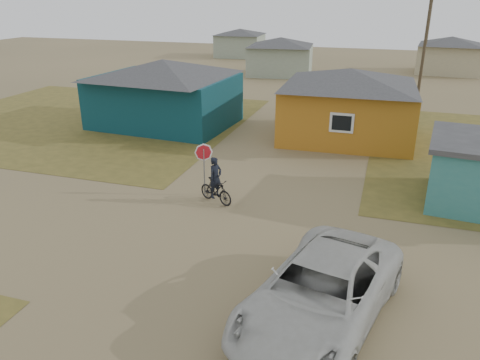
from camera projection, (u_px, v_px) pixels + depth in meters
name	position (u px, v px, depth m)	size (l,w,h in m)	color
ground	(221.00, 252.00, 14.98)	(120.00, 120.00, 0.00)	olive
grass_nw	(86.00, 119.00, 30.40)	(20.00, 18.00, 0.00)	brown
house_teal	(164.00, 92.00, 28.52)	(8.93, 7.08, 4.00)	#0A323B
house_yellow	(348.00, 103.00, 25.89)	(7.72, 6.76, 3.90)	#B16E1B
house_pale_west	(280.00, 56.00, 46.00)	(7.04, 6.15, 3.60)	#929F89
house_beige_east	(450.00, 54.00, 46.80)	(6.95, 6.05, 3.60)	tan
house_pale_north	(240.00, 42.00, 58.88)	(6.28, 5.81, 3.40)	#929F89
utility_pole_near	(424.00, 50.00, 31.03)	(1.40, 0.20, 8.00)	#463A2A
utility_pole_far	(428.00, 32.00, 44.88)	(1.40, 0.20, 8.00)	#463A2A
stop_sign	(204.00, 157.00, 18.55)	(0.72, 0.11, 2.21)	gray
cyclist	(216.00, 186.00, 18.25)	(1.71, 1.11, 1.88)	black
vehicle	(321.00, 293.00, 11.56)	(2.81, 6.08, 1.69)	#B7B8B4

